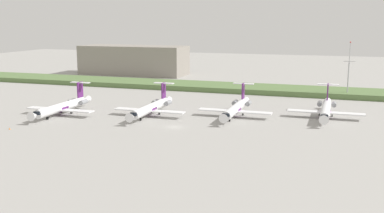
% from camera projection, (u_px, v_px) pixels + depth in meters
% --- Properties ---
extents(ground_plane, '(500.00, 500.00, 0.00)m').
position_uv_depth(ground_plane, '(205.00, 108.00, 153.40)').
color(ground_plane, '#9E9B96').
extents(grass_berm, '(320.00, 20.00, 2.12)m').
position_uv_depth(grass_berm, '(233.00, 88.00, 191.35)').
color(grass_berm, '#597542').
rests_on(grass_berm, ground).
extents(regional_jet_nearest, '(22.81, 31.00, 9.00)m').
position_uv_depth(regional_jet_nearest, '(63.00, 107.00, 141.86)').
color(regional_jet_nearest, white).
rests_on(regional_jet_nearest, ground).
extents(regional_jet_second, '(22.81, 31.00, 9.00)m').
position_uv_depth(regional_jet_second, '(151.00, 107.00, 140.34)').
color(regional_jet_second, white).
rests_on(regional_jet_second, ground).
extents(regional_jet_third, '(22.81, 31.00, 9.00)m').
position_uv_depth(regional_jet_third, '(236.00, 108.00, 139.33)').
color(regional_jet_third, white).
rests_on(regional_jet_third, ground).
extents(regional_jet_fourth, '(22.81, 31.00, 9.00)m').
position_uv_depth(regional_jet_fourth, '(326.00, 109.00, 137.54)').
color(regional_jet_fourth, white).
rests_on(regional_jet_fourth, ground).
extents(antenna_mast, '(4.40, 0.50, 21.47)m').
position_uv_depth(antenna_mast, '(348.00, 75.00, 171.00)').
color(antenna_mast, '#B2B2B7').
rests_on(antenna_mast, ground).
extents(distant_hangar, '(58.05, 20.79, 15.68)m').
position_uv_depth(distant_hangar, '(134.00, 60.00, 245.81)').
color(distant_hangar, gray).
rests_on(distant_hangar, ground).
extents(safety_cone_front_marker, '(0.44, 0.44, 0.55)m').
position_uv_depth(safety_cone_front_marker, '(10.00, 129.00, 122.57)').
color(safety_cone_front_marker, orange).
rests_on(safety_cone_front_marker, ground).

